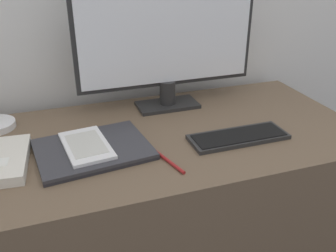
{
  "coord_description": "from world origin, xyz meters",
  "views": [
    {
      "loc": [
        -0.29,
        -0.74,
        1.24
      ],
      "look_at": [
        0.01,
        0.12,
        0.79
      ],
      "focal_mm": 40.0,
      "sensor_mm": 36.0,
      "label": 1
    }
  ],
  "objects_px": {
    "monitor": "(167,40)",
    "laptop": "(93,149)",
    "pen": "(167,160)",
    "keyboard": "(238,137)",
    "ereader": "(86,145)"
  },
  "relations": [
    {
      "from": "ereader",
      "to": "pen",
      "type": "relative_size",
      "value": 1.42
    },
    {
      "from": "laptop",
      "to": "monitor",
      "type": "bearing_deg",
      "value": 38.68
    },
    {
      "from": "monitor",
      "to": "laptop",
      "type": "relative_size",
      "value": 1.88
    },
    {
      "from": "keyboard",
      "to": "laptop",
      "type": "relative_size",
      "value": 0.9
    },
    {
      "from": "monitor",
      "to": "laptop",
      "type": "height_order",
      "value": "monitor"
    },
    {
      "from": "keyboard",
      "to": "pen",
      "type": "height_order",
      "value": "keyboard"
    },
    {
      "from": "pen",
      "to": "laptop",
      "type": "bearing_deg",
      "value": 147.39
    },
    {
      "from": "keyboard",
      "to": "laptop",
      "type": "height_order",
      "value": "laptop"
    },
    {
      "from": "keyboard",
      "to": "pen",
      "type": "bearing_deg",
      "value": -167.9
    },
    {
      "from": "keyboard",
      "to": "laptop",
      "type": "distance_m",
      "value": 0.41
    },
    {
      "from": "monitor",
      "to": "pen",
      "type": "xyz_separation_m",
      "value": [
        -0.12,
        -0.35,
        -0.22
      ]
    },
    {
      "from": "monitor",
      "to": "laptop",
      "type": "bearing_deg",
      "value": -141.32
    },
    {
      "from": "monitor",
      "to": "pen",
      "type": "distance_m",
      "value": 0.43
    },
    {
      "from": "laptop",
      "to": "pen",
      "type": "height_order",
      "value": "laptop"
    },
    {
      "from": "laptop",
      "to": "ereader",
      "type": "distance_m",
      "value": 0.02
    }
  ]
}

